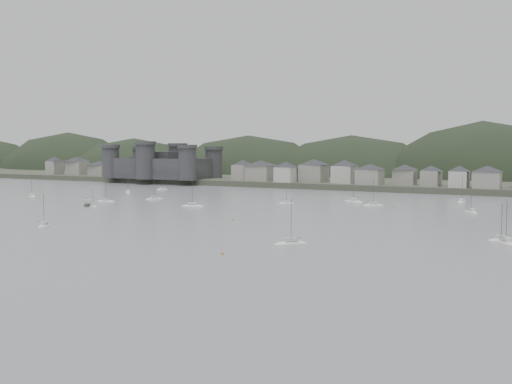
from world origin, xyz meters
The scene contains 9 objects.
ground centered at (0.00, 0.00, 0.00)m, with size 900.00×900.00×0.00m, color slate.
far_shore_land centered at (0.00, 295.00, 1.50)m, with size 900.00×250.00×3.00m, color #383D2D.
forested_ridge centered at (4.83, 269.40, -11.28)m, with size 851.55×103.94×102.57m.
castle centered at (-120.00, 179.80, 10.96)m, with size 66.00×43.00×20.00m.
waterfront_town centered at (50.59, 183.34, 8.66)m, with size 451.48×28.46×12.92m.
sailboat_lead centered at (33.59, 104.84, 0.18)m, with size 8.05×6.42×10.87m.
moored_fleet centered at (-5.64, 66.37, 0.18)m, with size 211.44×158.21×13.57m.
motor_launch_far centered at (-60.74, 55.37, 0.29)m, with size 7.04×7.88×3.87m.
mooring_buoys centered at (1.71, 62.58, 0.15)m, with size 177.48×116.13×0.70m.
Camera 1 is at (97.24, -108.17, 22.18)m, focal length 41.34 mm.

